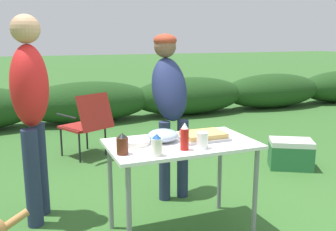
% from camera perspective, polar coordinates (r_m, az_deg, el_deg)
% --- Properties ---
extents(shrub_hedge, '(14.40, 0.90, 0.73)m').
position_cam_1_polar(shrub_hedge, '(6.86, -12.13, 2.01)').
color(shrub_hedge, '#1E4219').
rests_on(shrub_hedge, ground).
extents(folding_table, '(1.10, 0.64, 0.74)m').
position_cam_1_polar(folding_table, '(2.83, 2.04, -5.60)').
color(folding_table, white).
rests_on(folding_table, ground).
extents(food_tray, '(0.36, 0.27, 0.06)m').
position_cam_1_polar(food_tray, '(2.89, 5.40, -3.13)').
color(food_tray, '#9E9EA3').
rests_on(food_tray, folding_table).
extents(plate_stack, '(0.21, 0.21, 0.04)m').
position_cam_1_polar(plate_stack, '(2.75, -5.05, -4.06)').
color(plate_stack, white).
rests_on(plate_stack, folding_table).
extents(mixing_bowl, '(0.23, 0.23, 0.09)m').
position_cam_1_polar(mixing_bowl, '(2.82, -0.76, -3.06)').
color(mixing_bowl, '#99B2CC').
rests_on(mixing_bowl, folding_table).
extents(paper_cup_stack, '(0.08, 0.08, 0.12)m').
position_cam_1_polar(paper_cup_stack, '(2.66, 5.26, -3.80)').
color(paper_cup_stack, white).
rests_on(paper_cup_stack, folding_table).
extents(bbq_sauce_bottle, '(0.08, 0.08, 0.15)m').
position_cam_1_polar(bbq_sauce_bottle, '(2.53, -6.97, -4.36)').
color(bbq_sauce_bottle, '#562314').
rests_on(bbq_sauce_bottle, folding_table).
extents(mayo_bottle, '(0.07, 0.07, 0.15)m').
position_cam_1_polar(mayo_bottle, '(2.48, -1.72, -4.55)').
color(mayo_bottle, silver).
rests_on(mayo_bottle, folding_table).
extents(ketchup_bottle, '(0.06, 0.06, 0.20)m').
position_cam_1_polar(ketchup_bottle, '(2.60, 2.54, -3.30)').
color(ketchup_bottle, red).
rests_on(ketchup_bottle, folding_table).
extents(standing_person_in_dark_puffer, '(0.34, 0.45, 1.54)m').
position_cam_1_polar(standing_person_in_dark_puffer, '(3.50, 0.23, 3.03)').
color(standing_person_in_dark_puffer, '#232D4C').
rests_on(standing_person_in_dark_puffer, ground).
extents(standing_person_in_red_jacket, '(0.39, 0.46, 1.69)m').
position_cam_1_polar(standing_person_in_red_jacket, '(3.16, -20.17, 1.98)').
color(standing_person_in_red_jacket, '#232D4C').
rests_on(standing_person_in_red_jacket, ground).
extents(camp_chair_green_behind_table, '(0.68, 0.73, 0.83)m').
position_cam_1_polar(camp_chair_green_behind_table, '(4.81, -12.15, -0.93)').
color(camp_chair_green_behind_table, maroon).
rests_on(camp_chair_green_behind_table, ground).
extents(cooler_box, '(0.58, 0.51, 0.34)m').
position_cam_1_polar(cooler_box, '(4.63, 18.18, -5.57)').
color(cooler_box, '#286B3D').
rests_on(cooler_box, ground).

